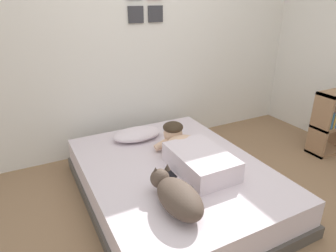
{
  "coord_description": "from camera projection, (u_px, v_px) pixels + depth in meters",
  "views": [
    {
      "loc": [
        -1.39,
        -1.65,
        1.71
      ],
      "look_at": [
        -0.17,
        0.7,
        0.58
      ],
      "focal_mm": 31.95,
      "sensor_mm": 36.0,
      "label": 1
    }
  ],
  "objects": [
    {
      "name": "ground_plane",
      "position": [
        222.0,
        211.0,
        2.6
      ],
      "size": [
        12.39,
        12.39,
        0.0
      ],
      "primitive_type": "plane",
      "color": "#8C6B4C"
    },
    {
      "name": "back_wall",
      "position": [
        144.0,
        42.0,
        3.45
      ],
      "size": [
        4.2,
        0.12,
        2.5
      ],
      "color": "silver",
      "rests_on": "ground"
    },
    {
      "name": "bed",
      "position": [
        173.0,
        181.0,
        2.75
      ],
      "size": [
        1.54,
        2.02,
        0.33
      ],
      "color": "#4C4742",
      "rests_on": "ground"
    },
    {
      "name": "pillow",
      "position": [
        137.0,
        134.0,
        3.17
      ],
      "size": [
        0.52,
        0.32,
        0.11
      ],
      "primitive_type": "ellipsoid",
      "color": "silver",
      "rests_on": "bed"
    },
    {
      "name": "person_lying",
      "position": [
        192.0,
        153.0,
        2.67
      ],
      "size": [
        0.43,
        0.92,
        0.27
      ],
      "color": "silver",
      "rests_on": "bed"
    },
    {
      "name": "dog",
      "position": [
        177.0,
        196.0,
        2.1
      ],
      "size": [
        0.26,
        0.57,
        0.21
      ],
      "color": "#4C3D33",
      "rests_on": "bed"
    },
    {
      "name": "coffee_cup",
      "position": [
        176.0,
        142.0,
        3.04
      ],
      "size": [
        0.12,
        0.09,
        0.07
      ],
      "color": "white",
      "rests_on": "bed"
    },
    {
      "name": "cell_phone",
      "position": [
        170.0,
        174.0,
        2.54
      ],
      "size": [
        0.07,
        0.14,
        0.01
      ],
      "primitive_type": "cube",
      "color": "black",
      "rests_on": "bed"
    },
    {
      "name": "bookshelf",
      "position": [
        331.0,
        122.0,
        3.48
      ],
      "size": [
        0.45,
        0.24,
        0.75
      ],
      "color": "#997251",
      "rests_on": "ground"
    }
  ]
}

